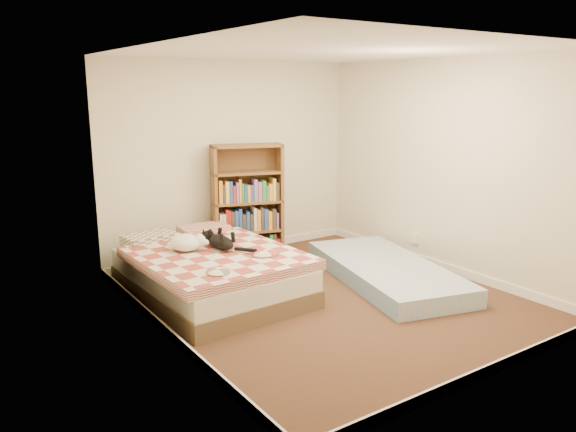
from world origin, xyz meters
TOP-DOWN VIEW (x-y plane):
  - room at (0.00, 0.00)m, footprint 3.51×4.01m
  - bed at (-0.94, 0.82)m, footprint 1.58×2.11m
  - bookshelf at (0.04, 1.71)m, footprint 0.97×0.54m
  - floor_mattress at (0.93, 0.07)m, footprint 1.53×2.43m
  - black_cat at (-0.82, 0.79)m, footprint 0.26×0.73m
  - white_dog at (-1.15, 0.89)m, footprint 0.38×0.41m

SIDE VIEW (x-z plane):
  - floor_mattress at x=0.93m, z-range 0.00..0.20m
  - bed at x=-0.94m, z-range -0.02..0.53m
  - bookshelf at x=0.04m, z-range -0.19..1.28m
  - black_cat at x=-0.82m, z-range 0.48..0.65m
  - white_dog at x=-1.15m, z-range 0.50..0.67m
  - room at x=0.00m, z-range -0.06..2.45m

